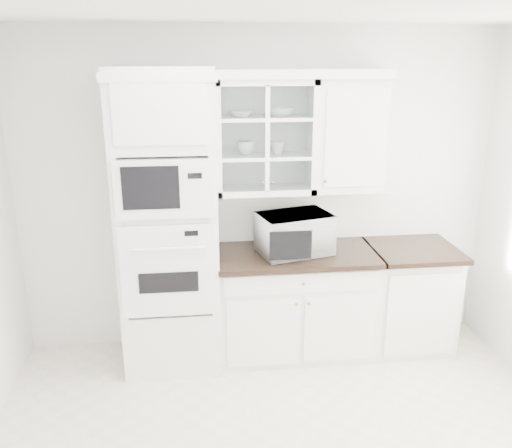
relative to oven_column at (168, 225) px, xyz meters
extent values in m
cube|color=white|center=(0.75, 0.32, 0.15)|extent=(4.00, 0.02, 2.70)
cube|color=white|center=(0.75, -1.42, 1.49)|extent=(4.00, 3.50, 0.02)
cube|color=white|center=(0.00, 0.01, 0.00)|extent=(0.76, 0.65, 2.40)
cube|color=white|center=(0.00, -0.33, -0.26)|extent=(0.70, 0.03, 0.72)
cube|color=black|center=(0.00, -0.35, -0.34)|extent=(0.44, 0.01, 0.16)
cube|color=white|center=(0.00, -0.33, 0.37)|extent=(0.70, 0.03, 0.43)
cube|color=black|center=(-0.09, -0.35, 0.39)|extent=(0.40, 0.01, 0.31)
cube|color=white|center=(1.03, 0.03, -0.76)|extent=(1.30, 0.60, 0.88)
cube|color=#2F1F14|center=(1.03, 0.00, -0.30)|extent=(1.32, 0.67, 0.04)
cube|color=white|center=(2.03, 0.03, -0.76)|extent=(0.70, 0.60, 0.88)
cube|color=#2F1F14|center=(2.03, 0.00, -0.30)|extent=(0.72, 0.67, 0.04)
cube|color=white|center=(0.78, 0.17, 0.65)|extent=(0.80, 0.33, 0.90)
cube|color=white|center=(0.78, 0.17, 0.50)|extent=(0.74, 0.29, 0.02)
cube|color=white|center=(0.78, 0.17, 0.80)|extent=(0.74, 0.29, 0.02)
cube|color=white|center=(1.46, 0.17, 0.65)|extent=(0.55, 0.33, 0.90)
cube|color=white|center=(0.68, 0.14, 1.14)|extent=(2.14, 0.38, 0.07)
imported|color=white|center=(1.00, 0.03, -0.12)|extent=(0.67, 0.60, 0.33)
imported|color=white|center=(0.60, 0.17, 0.83)|extent=(0.23, 0.23, 0.05)
imported|color=white|center=(0.90, 0.17, 0.84)|extent=(0.23, 0.23, 0.07)
imported|color=white|center=(0.63, 0.17, 0.56)|extent=(0.15, 0.15, 0.11)
imported|color=white|center=(0.88, 0.15, 0.56)|extent=(0.11, 0.11, 0.10)
camera|label=1|loc=(0.23, -4.08, 1.31)|focal=38.00mm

